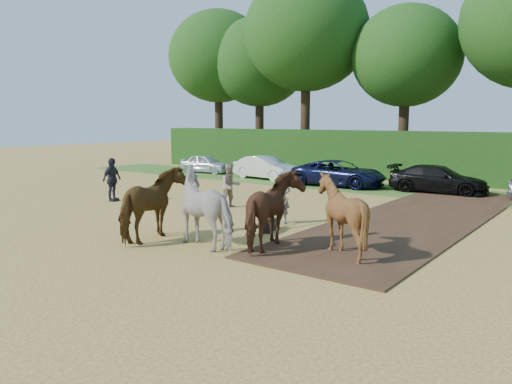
% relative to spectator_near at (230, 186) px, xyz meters
% --- Properties ---
extents(ground, '(120.00, 120.00, 0.00)m').
position_rel_spectator_near_xyz_m(ground, '(5.65, -4.62, -0.92)').
color(ground, gold).
rests_on(ground, ground).
extents(earth_strip, '(4.50, 17.00, 0.05)m').
position_rel_spectator_near_xyz_m(earth_strip, '(7.15, 2.38, -0.89)').
color(earth_strip, '#472D1C').
rests_on(earth_strip, ground).
extents(grass_verge, '(50.00, 5.00, 0.03)m').
position_rel_spectator_near_xyz_m(grass_verge, '(5.65, 9.38, -0.90)').
color(grass_verge, '#38601E').
rests_on(grass_verge, ground).
extents(hedgerow, '(46.00, 1.60, 3.00)m').
position_rel_spectator_near_xyz_m(hedgerow, '(5.65, 13.88, 0.58)').
color(hedgerow, '#14380F').
rests_on(hedgerow, ground).
extents(spectator_near, '(1.02, 1.11, 1.84)m').
position_rel_spectator_near_xyz_m(spectator_near, '(0.00, 0.00, 0.00)').
color(spectator_near, '#BCA893').
rests_on(spectator_near, ground).
extents(spectator_far, '(0.75, 1.24, 1.98)m').
position_rel_spectator_near_xyz_m(spectator_far, '(-5.40, -1.93, 0.07)').
color(spectator_far, '#22232D').
rests_on(spectator_far, ground).
extents(plough_team, '(7.42, 6.14, 2.22)m').
position_rel_spectator_near_xyz_m(plough_team, '(4.50, -4.78, 0.18)').
color(plough_team, brown).
rests_on(plough_team, ground).
extents(parked_cars, '(36.12, 3.39, 1.45)m').
position_rel_spectator_near_xyz_m(parked_cars, '(6.53, 9.27, -0.22)').
color(parked_cars, silver).
rests_on(parked_cars, ground).
extents(treeline, '(48.70, 10.60, 14.21)m').
position_rel_spectator_near_xyz_m(treeline, '(3.96, 17.07, 8.05)').
color(treeline, '#382616').
rests_on(treeline, ground).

